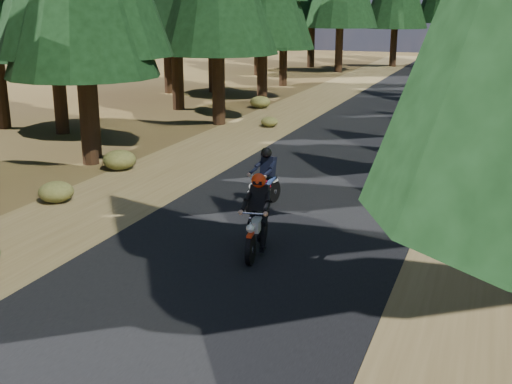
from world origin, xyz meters
TOP-DOWN VIEW (x-y plane):
  - ground at (0.00, 0.00)m, footprint 120.00×120.00m
  - road at (0.00, 5.00)m, footprint 6.00×100.00m
  - shoulder_l at (-4.60, 5.00)m, footprint 3.20×100.00m
  - shoulder_r at (4.60, 5.00)m, footprint 3.20×100.00m
  - understory_shrubs at (0.73, 7.15)m, footprint 14.24×31.38m
  - rider_lead at (0.22, 0.96)m, footprint 0.80×1.84m
  - rider_follow at (-0.69, 3.81)m, footprint 0.75×1.70m

SIDE VIEW (x-z plane):
  - ground at x=0.00m, z-range 0.00..0.00m
  - shoulder_l at x=-4.60m, z-range 0.00..0.01m
  - shoulder_r at x=4.60m, z-range 0.00..0.01m
  - road at x=0.00m, z-range 0.00..0.01m
  - understory_shrubs at x=0.73m, z-range -0.04..0.57m
  - rider_follow at x=-0.69m, z-range -0.24..1.22m
  - rider_lead at x=0.22m, z-range -0.26..1.33m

